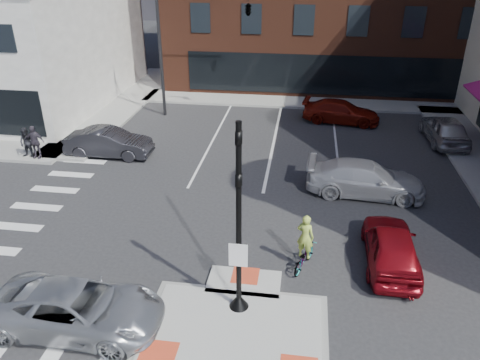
% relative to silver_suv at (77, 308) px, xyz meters
% --- Properties ---
extents(ground, '(120.00, 120.00, 0.00)m').
position_rel_silver_suv_xyz_m(ground, '(4.50, 1.00, -0.70)').
color(ground, '#28282B').
rests_on(ground, ground).
extents(refuge_island, '(5.40, 4.65, 0.13)m').
position_rel_silver_suv_xyz_m(refuge_island, '(4.50, 0.74, -0.65)').
color(refuge_island, gray).
rests_on(refuge_island, ground).
extents(sidewalk_nw, '(23.50, 20.50, 0.15)m').
position_rel_silver_suv_xyz_m(sidewalk_nw, '(-12.26, 16.29, -0.62)').
color(sidewalk_nw, gray).
rests_on(sidewalk_nw, ground).
extents(sidewalk_n, '(26.00, 3.00, 0.15)m').
position_rel_silver_suv_xyz_m(sidewalk_n, '(7.50, 23.00, -0.62)').
color(sidewalk_n, gray).
rests_on(sidewalk_n, ground).
extents(signal_pole, '(0.60, 0.60, 5.98)m').
position_rel_silver_suv_xyz_m(signal_pole, '(4.50, 1.40, 1.66)').
color(signal_pole, black).
rests_on(signal_pole, refuge_island).
extents(mast_arm_signal, '(6.10, 2.24, 8.00)m').
position_rel_silver_suv_xyz_m(mast_arm_signal, '(1.03, 19.00, 5.51)').
color(mast_arm_signal, black).
rests_on(mast_arm_signal, ground).
extents(silver_suv, '(5.05, 2.37, 1.40)m').
position_rel_silver_suv_xyz_m(silver_suv, '(0.00, 0.00, 0.00)').
color(silver_suv, silver).
rests_on(silver_suv, ground).
extents(red_sedan, '(1.81, 4.32, 1.46)m').
position_rel_silver_suv_xyz_m(red_sedan, '(9.39, 4.44, 0.03)').
color(red_sedan, maroon).
rests_on(red_sedan, ground).
extents(white_pickup, '(5.30, 2.40, 1.51)m').
position_rel_silver_suv_xyz_m(white_pickup, '(8.99, 9.61, 0.06)').
color(white_pickup, silver).
rests_on(white_pickup, ground).
extents(bg_car_dark, '(4.52, 1.59, 1.49)m').
position_rel_silver_suv_xyz_m(bg_car_dark, '(-3.98, 12.08, 0.05)').
color(bg_car_dark, '#26262B').
rests_on(bg_car_dark, ground).
extents(bg_car_silver, '(2.09, 4.68, 1.56)m').
position_rel_silver_suv_xyz_m(bg_car_silver, '(14.00, 16.58, 0.08)').
color(bg_car_silver, '#B2B4BA').
rests_on(bg_car_silver, ground).
extents(bg_car_red, '(4.98, 2.57, 1.38)m').
position_rel_silver_suv_xyz_m(bg_car_red, '(8.40, 19.21, -0.01)').
color(bg_car_red, maroon).
rests_on(bg_car_red, ground).
extents(cyclist, '(1.10, 1.72, 2.08)m').
position_rel_silver_suv_xyz_m(cyclist, '(6.41, 3.80, 0.00)').
color(cyclist, '#3F3F44').
rests_on(cyclist, ground).
extents(pedestrian_a, '(0.78, 0.61, 1.59)m').
position_rel_silver_suv_xyz_m(pedestrian_a, '(-7.94, 11.00, 0.24)').
color(pedestrian_a, black).
rests_on(pedestrian_a, sidewalk_nw).
extents(pedestrian_b, '(1.04, 0.51, 1.73)m').
position_rel_silver_suv_xyz_m(pedestrian_b, '(-7.50, 11.00, 0.32)').
color(pedestrian_b, '#352F3A').
rests_on(pedestrian_b, sidewalk_nw).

